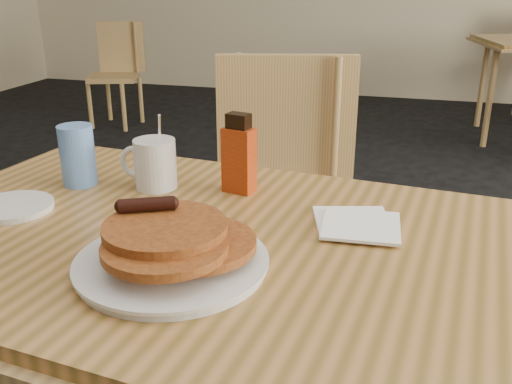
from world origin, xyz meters
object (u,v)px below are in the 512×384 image
main_table (193,252)px  pancake_plate (171,252)px  coffee_mug (154,163)px  blue_tumbler (78,155)px  chair_main_far (278,186)px  chair_wall_extra (118,65)px  syrup_bottle (239,156)px

main_table → pancake_plate: pancake_plate is taller
coffee_mug → blue_tumbler: (-0.17, -0.03, 0.01)m
chair_main_far → chair_wall_extra: chair_main_far is taller
chair_wall_extra → pancake_plate: bearing=-79.2°
coffee_mug → pancake_plate: bearing=-63.9°
coffee_mug → syrup_bottle: bearing=5.0°
main_table → chair_main_far: 0.73m
pancake_plate → chair_main_far: bearing=92.0°
syrup_bottle → blue_tumbler: size_ratio=1.28×
coffee_mug → syrup_bottle: 0.19m
chair_wall_extra → coffee_mug: bearing=-79.1°
chair_main_far → blue_tumbler: bearing=-136.3°
main_table → syrup_bottle: syrup_bottle is taller
chair_wall_extra → coffee_mug: coffee_mug is taller
pancake_plate → syrup_bottle: syrup_bottle is taller
syrup_bottle → coffee_mug: bearing=-159.2°
main_table → chair_main_far: (-0.01, 0.72, -0.13)m
main_table → coffee_mug: bearing=129.9°
chair_wall_extra → syrup_bottle: bearing=-76.3°
syrup_bottle → pancake_plate: bearing=-77.4°
coffee_mug → chair_main_far: bearing=69.7°
chair_wall_extra → blue_tumbler: 3.61m
blue_tumbler → pancake_plate: bearing=-40.6°
chair_main_far → syrup_bottle: size_ratio=5.52×
chair_wall_extra → blue_tumbler: size_ratio=6.03×
blue_tumbler → chair_wall_extra: bearing=117.7°
blue_tumbler → syrup_bottle: bearing=8.6°
pancake_plate → blue_tumbler: (-0.36, 0.31, 0.04)m
main_table → chair_wall_extra: (-2.01, 3.36, -0.22)m
chair_main_far → blue_tumbler: 0.68m
main_table → blue_tumbler: 0.40m
chair_wall_extra → coffee_mug: 3.67m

